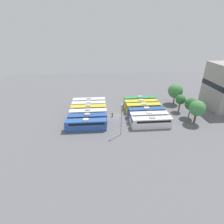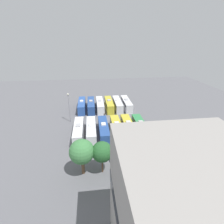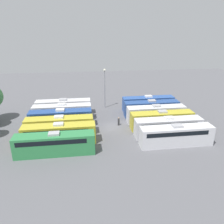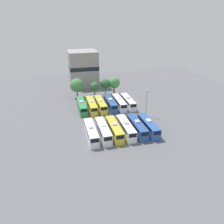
{
  "view_description": "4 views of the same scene",
  "coord_description": "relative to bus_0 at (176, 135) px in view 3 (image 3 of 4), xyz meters",
  "views": [
    {
      "loc": [
        52.68,
        -5.84,
        27.17
      ],
      "look_at": [
        0.53,
        -1.63,
        1.7
      ],
      "focal_mm": 28.0,
      "sensor_mm": 36.0,
      "label": 1
    },
    {
      "loc": [
        4.63,
        51.35,
        24.74
      ],
      "look_at": [
        -1.89,
        -1.69,
        1.94
      ],
      "focal_mm": 28.0,
      "sensor_mm": 36.0,
      "label": 2
    },
    {
      "loc": [
        -38.42,
        5.17,
        17.71
      ],
      "look_at": [
        0.09,
        -0.15,
        3.12
      ],
      "focal_mm": 35.0,
      "sensor_mm": 36.0,
      "label": 3
    },
    {
      "loc": [
        -15.66,
        -61.56,
        31.21
      ],
      "look_at": [
        -0.36,
        -1.36,
        3.33
      ],
      "focal_mm": 35.0,
      "sensor_mm": 36.0,
      "label": 4
    }
  ],
  "objects": [
    {
      "name": "ground_plane",
      "position": [
        8.34,
        9.49,
        -1.78
      ],
      "size": [
        123.57,
        123.57,
        0.0
      ],
      "primitive_type": "plane",
      "color": "slate"
    },
    {
      "name": "bus_0",
      "position": [
        0.0,
        0.0,
        0.0
      ],
      "size": [
        2.5,
        11.94,
        3.59
      ],
      "color": "silver",
      "rests_on": "ground_plane"
    },
    {
      "name": "bus_1",
      "position": [
        3.4,
        0.05,
        0.0
      ],
      "size": [
        2.5,
        11.94,
        3.59
      ],
      "color": "silver",
      "rests_on": "ground_plane"
    },
    {
      "name": "bus_2",
      "position": [
        6.6,
        0.06,
        0.0
      ],
      "size": [
        2.5,
        11.94,
        3.59
      ],
      "color": "gold",
      "rests_on": "ground_plane"
    },
    {
      "name": "bus_3",
      "position": [
        10.0,
        0.06,
        0.0
      ],
      "size": [
        2.5,
        11.94,
        3.59
      ],
      "color": "white",
      "rests_on": "ground_plane"
    },
    {
      "name": "bus_4",
      "position": [
        13.31,
        -0.0,
        0.0
      ],
      "size": [
        2.5,
        11.94,
        3.59
      ],
      "color": "#284C93",
      "rests_on": "ground_plane"
    },
    {
      "name": "bus_5",
      "position": [
        16.69,
        -0.28,
        0.0
      ],
      "size": [
        2.5,
        11.94,
        3.59
      ],
      "color": "#2D56A8",
      "rests_on": "ground_plane"
    },
    {
      "name": "bus_6",
      "position": [
        -0.18,
        19.24,
        0.0
      ],
      "size": [
        2.5,
        11.94,
        3.59
      ],
      "color": "#338C4C",
      "rests_on": "ground_plane"
    },
    {
      "name": "bus_7",
      "position": [
        3.25,
        18.9,
        0.0
      ],
      "size": [
        2.5,
        11.94,
        3.59
      ],
      "color": "gold",
      "rests_on": "ground_plane"
    },
    {
      "name": "bus_8",
      "position": [
        6.52,
        19.12,
        0.0
      ],
      "size": [
        2.5,
        11.94,
        3.59
      ],
      "color": "gold",
      "rests_on": "ground_plane"
    },
    {
      "name": "bus_9",
      "position": [
        10.15,
        19.18,
        0.0
      ],
      "size": [
        2.5,
        11.94,
        3.59
      ],
      "color": "#284C93",
      "rests_on": "ground_plane"
    },
    {
      "name": "bus_10",
      "position": [
        13.49,
        19.15,
        0.0
      ],
      "size": [
        2.5,
        11.94,
        3.59
      ],
      "color": "silver",
      "rests_on": "ground_plane"
    },
    {
      "name": "bus_11",
      "position": [
        16.86,
        19.11,
        0.0
      ],
      "size": [
        2.5,
        11.94,
        3.59
      ],
      "color": "silver",
      "rests_on": "ground_plane"
    },
    {
      "name": "worker_person",
      "position": [
        9.1,
        7.93,
        -0.99
      ],
      "size": [
        0.36,
        0.36,
        1.69
      ],
      "color": "#333338",
      "rests_on": "ground_plane"
    },
    {
      "name": "light_pole",
      "position": [
        20.0,
        9.48,
        4.44
      ],
      "size": [
        0.6,
        0.6,
        9.41
      ],
      "color": "gray",
      "rests_on": "ground_plane"
    }
  ]
}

